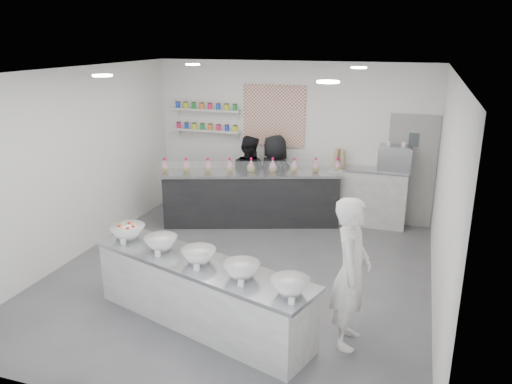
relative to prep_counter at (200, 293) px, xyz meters
The scene contains 26 objects.
floor 1.45m from the prep_counter, 89.79° to the left, with size 6.00×6.00×0.00m, color #515156.
ceiling 2.93m from the prep_counter, 89.79° to the left, with size 6.00×6.00×0.00m, color white.
back_wall 4.51m from the prep_counter, 89.93° to the left, with size 5.50×5.50×0.00m, color white.
left_wall 3.26m from the prep_counter, 153.25° to the left, with size 6.00×6.00×0.00m, color white.
right_wall 3.27m from the prep_counter, 26.67° to the left, with size 6.00×6.00×0.00m, color white.
back_door 4.97m from the prep_counter, 62.10° to the left, with size 0.88×0.04×2.10m, color gray.
pattern_panel 4.63m from the prep_counter, 94.52° to the left, with size 1.25×0.03×1.20m, color #AF5638.
jar_shelf_lower 4.77m from the prep_counter, 112.16° to the left, with size 1.45×0.22×0.04m, color silver.
jar_shelf_upper 4.89m from the prep_counter, 112.16° to the left, with size 1.45×0.22×0.04m, color silver.
preserve_jars 4.83m from the prep_counter, 112.26° to the left, with size 1.45×0.10×0.56m, color #F31E60, non-canonical shape.
downlight_0 2.94m from the prep_counter, 164.62° to the left, with size 0.24×0.24×0.02m, color white.
downlight_1 2.95m from the prep_counter, 15.28° to the left, with size 0.24×0.24×0.02m, color white.
downlight_2 4.17m from the prep_counter, 115.05° to the left, with size 0.24×0.24×0.02m, color white.
downlight_3 4.18m from the prep_counter, 64.78° to the left, with size 0.24×0.24×0.02m, color white.
prep_counter is the anchor object (origin of this frame).
back_bar 3.52m from the prep_counter, 98.45° to the left, with size 3.30×0.60×1.02m, color black.
sneeze_guard 3.32m from the prep_counter, 97.54° to the left, with size 3.25×0.01×0.28m, color white.
espresso_ledge 4.45m from the prep_counter, 69.52° to the left, with size 1.47×0.47×1.09m, color #A5A5A0.
espresso_machine 4.71m from the prep_counter, 64.23° to the left, with size 0.59×0.41×0.45m, color #93969E.
cup_stacks 4.36m from the prep_counter, 76.43° to the left, with size 0.24×0.24×0.31m, color #998C64, non-canonical shape.
prep_bowls 0.50m from the prep_counter, behind, with size 3.02×0.52×0.17m, color white, non-canonical shape.
label_cards 0.70m from the prep_counter, 72.13° to the right, with size 2.66×0.04×0.07m, color white, non-canonical shape.
cookie_bags 3.60m from the prep_counter, 98.45° to the left, with size 3.36×0.16×0.28m, color #D1729B, non-canonical shape.
woman_prep 1.87m from the prep_counter, ahead, with size 0.65×0.43×1.79m, color white.
staff_left 3.98m from the prep_counter, 100.31° to the left, with size 0.79×0.61×1.62m, color black.
staff_right 3.97m from the prep_counter, 92.83° to the left, with size 0.81×0.53×1.66m, color black.
Camera 1 is at (2.36, -6.37, 3.45)m, focal length 35.00 mm.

